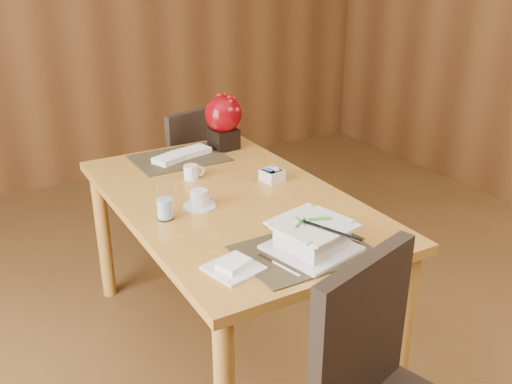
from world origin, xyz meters
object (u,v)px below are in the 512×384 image
soup_setting (312,237)px  berry_decor (223,119)px  far_chair (187,170)px  sugar_caddy (272,175)px  dining_table (231,217)px  creamer_jug (191,172)px  bread_plate (234,268)px  coffee_cup (199,200)px  water_glass (164,201)px

soup_setting → berry_decor: 1.17m
soup_setting → berry_decor: (0.24, 1.14, 0.11)m
berry_decor → far_chair: bearing=97.9°
sugar_caddy → berry_decor: berry_decor is taller
dining_table → creamer_jug: size_ratio=16.99×
sugar_caddy → berry_decor: (0.02, 0.51, 0.13)m
creamer_jug → bread_plate: size_ratio=0.54×
dining_table → coffee_cup: bearing=-169.7°
berry_decor → dining_table: bearing=-114.7°
dining_table → coffee_cup: coffee_cup is taller
dining_table → water_glass: size_ratio=9.62×
water_glass → coffee_cup: bearing=11.1°
water_glass → soup_setting: bearing=-55.2°
coffee_cup → far_chair: (0.37, 1.00, -0.28)m
coffee_cup → sugar_caddy: 0.42m
sugar_caddy → creamer_jug: bearing=145.9°
coffee_cup → berry_decor: bearing=55.1°
creamer_jug → bread_plate: creamer_jug is taller
sugar_caddy → far_chair: (-0.04, 0.91, -0.27)m
creamer_jug → far_chair: (0.27, 0.70, -0.28)m
water_glass → sugar_caddy: (0.57, 0.13, -0.05)m
dining_table → soup_setting: 0.58m
dining_table → coffee_cup: (-0.16, -0.03, 0.13)m
dining_table → sugar_caddy: 0.29m
soup_setting → water_glass: bearing=111.8°
soup_setting → far_chair: 1.57m
coffee_cup → far_chair: 1.10m
dining_table → water_glass: bearing=-169.3°
water_glass → sugar_caddy: size_ratio=1.76×
creamer_jug → far_chair: bearing=88.2°
water_glass → bread_plate: size_ratio=0.96×
far_chair → water_glass: bearing=49.1°
dining_table → water_glass: 0.37m
coffee_cup → bread_plate: size_ratio=0.82×
creamer_jug → berry_decor: bearing=62.6°
soup_setting → water_glass: 0.61m
coffee_cup → bread_plate: (-0.11, -0.51, -0.03)m
soup_setting → far_chair: size_ratio=0.36×
sugar_caddy → far_chair: bearing=92.3°
dining_table → berry_decor: berry_decor is taller
water_glass → berry_decor: 0.87m
soup_setting → water_glass: water_glass is taller
soup_setting → creamer_jug: 0.84m
soup_setting → berry_decor: size_ratio=1.13×
soup_setting → dining_table: bearing=79.8°
dining_table → bread_plate: size_ratio=9.24×
soup_setting → water_glass: size_ratio=2.07×
sugar_caddy → bread_plate: 0.79m
berry_decor → far_chair: 0.57m
dining_table → creamer_jug: 0.31m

